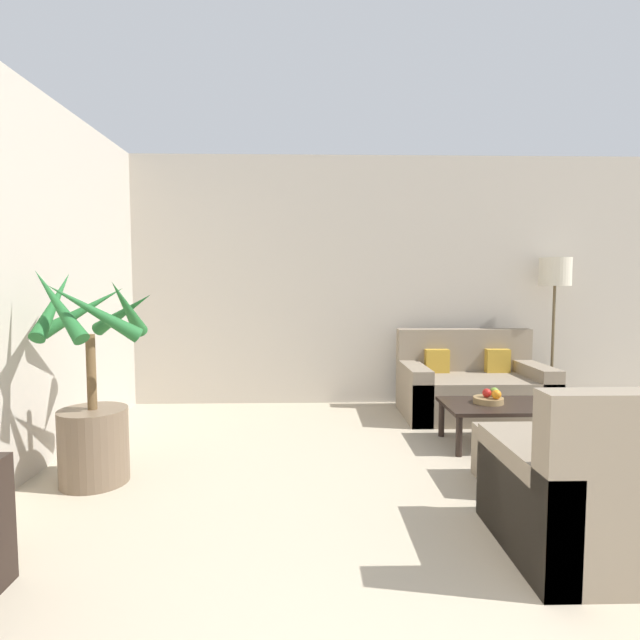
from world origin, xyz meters
TOP-DOWN VIEW (x-y plane):
  - wall_back at (0.00, 6.05)m, footprint 7.85×0.06m
  - potted_palm at (-2.66, 3.86)m, footprint 0.82×0.83m
  - sofa_loveseat at (0.42, 5.47)m, footprint 1.40×0.84m
  - floor_lamp at (1.37, 5.76)m, footprint 0.32×0.32m
  - coffee_table at (0.39, 4.55)m, footprint 1.00×0.59m
  - fruit_bowl at (0.25, 4.58)m, footprint 0.24×0.24m
  - apple_red at (0.24, 4.58)m, footprint 0.07×0.07m
  - apple_green at (0.32, 4.61)m, footprint 0.08×0.08m
  - orange_fruit at (0.30, 4.51)m, footprint 0.08×0.08m
  - armchair at (0.18, 2.90)m, footprint 0.87×0.84m
  - ottoman at (0.18, 3.74)m, footprint 0.52×0.48m

SIDE VIEW (x-z plane):
  - ottoman at x=0.18m, z-range 0.00..0.36m
  - sofa_loveseat at x=0.42m, z-range -0.15..0.70m
  - armchair at x=0.18m, z-range -0.16..0.72m
  - coffee_table at x=0.39m, z-range 0.13..0.48m
  - fruit_bowl at x=0.25m, z-range 0.34..0.39m
  - apple_red at x=0.24m, z-range 0.39..0.47m
  - apple_green at x=0.32m, z-range 0.39..0.47m
  - orange_fruit at x=0.30m, z-range 0.39..0.47m
  - potted_palm at x=-2.66m, z-range -0.22..1.23m
  - wall_back at x=0.00m, z-range 0.00..2.70m
  - floor_lamp at x=1.37m, z-range 0.56..2.15m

